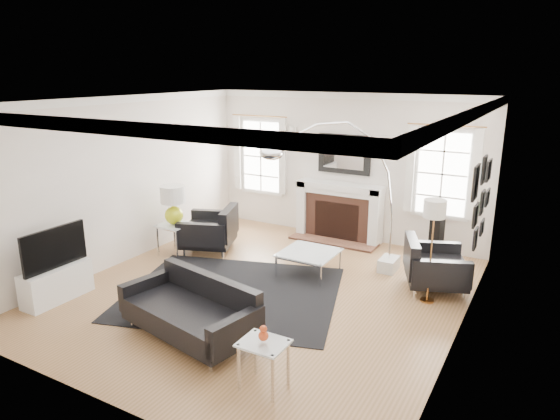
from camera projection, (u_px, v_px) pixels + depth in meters
The scene contains 25 objects.
floor at pixel (265, 291), 7.47m from camera, with size 6.00×6.00×0.00m, color olive.
back_wall at pixel (345, 167), 9.60m from camera, with size 5.50×0.04×2.80m, color white.
front_wall at pixel (94, 273), 4.57m from camera, with size 5.50×0.04×2.80m, color white.
left_wall at pixel (124, 181), 8.39m from camera, with size 0.04×6.00×2.80m, color white.
right_wall at pixel (466, 230), 5.79m from camera, with size 0.04×6.00×2.80m, color white.
ceiling at pixel (263, 100), 6.71m from camera, with size 5.50×6.00×0.02m, color white.
crown_molding at pixel (263, 105), 6.73m from camera, with size 5.50×6.00×0.12m, color white.
fireplace at pixel (339, 212), 9.66m from camera, with size 1.70×0.69×1.11m.
mantel_mirror at pixel (344, 154), 9.50m from camera, with size 1.05×0.07×0.75m.
window_left at pixel (261, 156), 10.42m from camera, with size 1.24×0.15×1.62m.
window_right at pixel (443, 174), 8.67m from camera, with size 1.24×0.15×1.62m.
gallery_wall at pixel (481, 195), 6.85m from camera, with size 0.04×1.73×1.29m.
tv_unit at pixel (56, 278), 7.11m from camera, with size 0.35×1.00×1.09m.
area_rug at pixel (232, 293), 7.40m from camera, with size 3.06×2.55×0.01m, color black.
sofa at pixel (193, 311), 6.16m from camera, with size 1.94×1.17×0.59m.
armchair_left at pixel (212, 231), 9.05m from camera, with size 1.18×1.25×0.68m.
armchair_right at pixel (432, 267), 7.45m from camera, with size 1.13×1.20×0.65m.
coffee_table at pixel (309, 254), 8.02m from camera, with size 0.86×0.86×0.38m.
side_table_left at pixel (175, 230), 8.85m from camera, with size 0.52×0.52×0.57m.
nesting_table at pixel (264, 352), 5.09m from camera, with size 0.48×0.40×0.53m.
gourd_lamp at pixel (173, 202), 8.72m from camera, with size 0.43×0.43×0.69m.
orange_vase at pixel (263, 334), 5.04m from camera, with size 0.11×0.11×0.17m.
arc_floor_lamp at pixel (334, 192), 7.70m from camera, with size 1.80×1.67×2.55m.
stick_floor_lamp at pixel (434, 214), 6.79m from camera, with size 0.30×0.30×1.50m.
speaker_tower at pixel (437, 232), 8.66m from camera, with size 0.19×0.19×0.97m, color black.
Camera 1 is at (3.57, -5.86, 3.19)m, focal length 32.00 mm.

